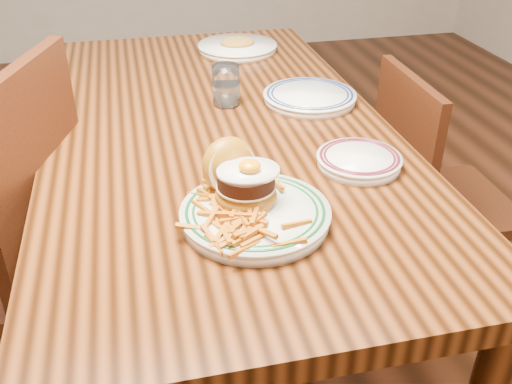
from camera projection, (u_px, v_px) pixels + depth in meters
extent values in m
plane|color=black|center=(225.00, 335.00, 1.84)|extent=(6.00, 6.00, 0.00)
cube|color=black|center=(217.00, 131.00, 1.47)|extent=(0.85, 1.60, 0.05)
cylinder|color=black|center=(96.00, 148.00, 2.21)|extent=(0.07, 0.07, 0.70)
cylinder|color=black|center=(278.00, 130.00, 2.35)|extent=(0.07, 0.07, 0.70)
cube|color=#411D0D|center=(37.00, 173.00, 1.27)|extent=(0.17, 0.44, 0.49)
cylinder|color=#411D0D|center=(95.00, 288.00, 1.70)|extent=(0.04, 0.04, 0.44)
cube|color=#411D0D|center=(446.00, 204.00, 1.78)|extent=(0.39, 0.39, 0.04)
cube|color=#411D0D|center=(404.00, 145.00, 1.64)|extent=(0.04, 0.38, 0.41)
cylinder|color=#411D0D|center=(456.00, 223.00, 2.06)|extent=(0.04, 0.04, 0.37)
cylinder|color=#411D0D|center=(370.00, 234.00, 2.00)|extent=(0.04, 0.04, 0.37)
cylinder|color=#411D0D|center=(508.00, 282.00, 1.78)|extent=(0.04, 0.04, 0.37)
cylinder|color=#411D0D|center=(410.00, 296.00, 1.73)|extent=(0.04, 0.04, 0.37)
cylinder|color=white|center=(255.00, 217.00, 1.06)|extent=(0.28, 0.28, 0.02)
cylinder|color=white|center=(255.00, 211.00, 1.06)|extent=(0.28, 0.28, 0.01)
torus|color=#0D4D1E|center=(255.00, 210.00, 1.06)|extent=(0.26, 0.26, 0.01)
torus|color=#0D4D1E|center=(255.00, 210.00, 1.06)|extent=(0.23, 0.23, 0.01)
ellipsoid|color=#9E6114|center=(246.00, 195.00, 1.07)|extent=(0.12, 0.12, 0.05)
cylinder|color=beige|center=(246.00, 186.00, 1.06)|extent=(0.11, 0.11, 0.00)
cylinder|color=black|center=(246.00, 179.00, 1.06)|extent=(0.11, 0.11, 0.03)
ellipsoid|color=white|center=(248.00, 171.00, 1.05)|extent=(0.12, 0.10, 0.01)
ellipsoid|color=orange|center=(250.00, 166.00, 1.04)|extent=(0.04, 0.04, 0.02)
ellipsoid|color=#9E6114|center=(229.00, 165.00, 1.11)|extent=(0.14, 0.12, 0.13)
cylinder|color=beige|center=(234.00, 170.00, 1.10)|extent=(0.11, 0.06, 0.10)
cylinder|color=white|center=(359.00, 163.00, 1.25)|extent=(0.18, 0.18, 0.02)
cylinder|color=white|center=(359.00, 157.00, 1.24)|extent=(0.19, 0.19, 0.01)
torus|color=#52121F|center=(359.00, 157.00, 1.24)|extent=(0.18, 0.18, 0.01)
torus|color=#52121F|center=(359.00, 157.00, 1.24)|extent=(0.16, 0.16, 0.01)
cube|color=silver|center=(367.00, 154.00, 1.25)|extent=(0.11, 0.06, 0.00)
cylinder|color=white|center=(310.00, 99.00, 1.56)|extent=(0.25, 0.25, 0.02)
cylinder|color=white|center=(310.00, 94.00, 1.56)|extent=(0.25, 0.25, 0.01)
torus|color=navy|center=(310.00, 94.00, 1.56)|extent=(0.24, 0.24, 0.01)
torus|color=navy|center=(310.00, 94.00, 1.56)|extent=(0.21, 0.21, 0.01)
cylinder|color=white|center=(226.00, 85.00, 1.53)|extent=(0.07, 0.07, 0.11)
cylinder|color=silver|center=(226.00, 94.00, 1.54)|extent=(0.06, 0.06, 0.05)
cylinder|color=white|center=(237.00, 49.00, 1.95)|extent=(0.26, 0.26, 0.02)
cylinder|color=white|center=(237.00, 45.00, 1.94)|extent=(0.27, 0.27, 0.01)
ellipsoid|color=#BF8536|center=(237.00, 42.00, 1.94)|extent=(0.12, 0.10, 0.03)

